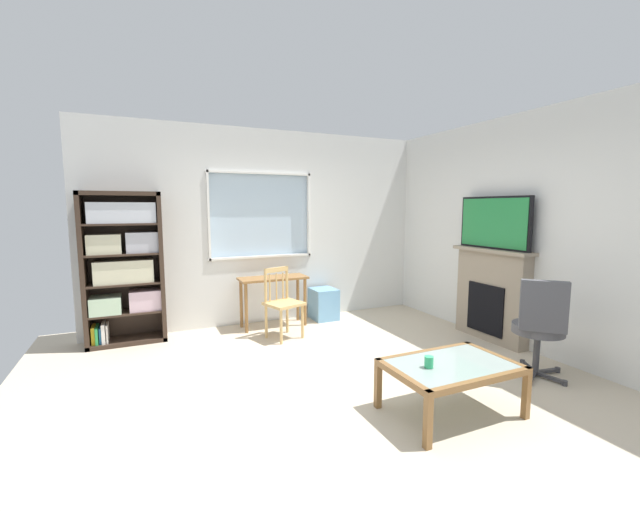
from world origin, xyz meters
The scene contains 12 objects.
ground centered at (0.00, 0.00, -0.01)m, with size 5.85×5.56×0.02m, color beige.
wall_back_with_window centered at (0.01, 2.28, 1.36)m, with size 4.85×0.15×2.76m.
wall_right centered at (2.49, 0.00, 1.38)m, with size 0.12×4.76×2.76m, color silver.
bookshelf centered at (-1.85, 2.03, 0.99)m, with size 0.90×0.38×1.86m.
desk_under_window centered at (0.01, 1.93, 0.57)m, with size 0.94×0.38×0.70m.
wooden_chair centered at (-0.04, 1.41, 0.46)m, with size 0.52×0.51×0.90m.
plastic_drawer_unit centered at (0.81, 1.98, 0.23)m, with size 0.35×0.40×0.46m, color #72ADDB.
fireplace centered at (2.33, 0.25, 0.58)m, with size 0.26×1.10×1.16m.
tv centered at (2.31, 0.25, 1.48)m, with size 0.06×1.03×0.64m.
office_chair centered at (1.82, -0.81, 0.55)m, with size 0.63×0.60×1.00m.
coffee_table centered at (0.58, -0.96, 0.37)m, with size 1.02×0.69×0.42m.
sippy_cup centered at (0.36, -0.96, 0.47)m, with size 0.07×0.07×0.09m, color #33B770.
Camera 1 is at (-1.66, -3.34, 1.67)m, focal length 22.45 mm.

